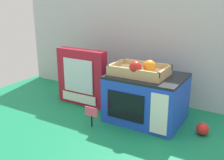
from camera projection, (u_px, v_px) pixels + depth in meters
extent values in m
plane|color=#147A4C|center=(109.00, 113.00, 1.46)|extent=(1.70, 1.70, 0.00)
cube|color=#B7BABF|center=(135.00, 45.00, 1.62)|extent=(1.61, 0.03, 0.64)
cube|color=blue|center=(146.00, 99.00, 1.35)|extent=(0.36, 0.28, 0.22)
cube|color=black|center=(147.00, 76.00, 1.32)|extent=(0.36, 0.28, 0.01)
cube|color=black|center=(125.00, 107.00, 1.26)|extent=(0.19, 0.01, 0.13)
cube|color=white|center=(159.00, 114.00, 1.18)|extent=(0.08, 0.01, 0.19)
cube|color=tan|center=(139.00, 72.00, 1.32)|extent=(0.27, 0.18, 0.02)
cube|color=tan|center=(132.00, 71.00, 1.24)|extent=(0.27, 0.01, 0.02)
cube|color=tan|center=(146.00, 64.00, 1.38)|extent=(0.27, 0.01, 0.02)
cube|color=tan|center=(116.00, 64.00, 1.37)|extent=(0.01, 0.18, 0.02)
cube|color=tan|center=(165.00, 71.00, 1.25)|extent=(0.01, 0.18, 0.02)
sphere|color=red|center=(136.00, 67.00, 1.25)|extent=(0.06, 0.06, 0.06)
sphere|color=orange|center=(149.00, 66.00, 1.26)|extent=(0.06, 0.06, 0.06)
cube|color=#B2192D|center=(82.00, 77.00, 1.54)|extent=(0.31, 0.06, 0.32)
cube|color=silver|center=(78.00, 76.00, 1.51)|extent=(0.20, 0.00, 0.19)
cube|color=white|center=(79.00, 98.00, 1.55)|extent=(0.23, 0.00, 0.05)
cylinder|color=black|center=(92.00, 121.00, 1.30)|extent=(0.01, 0.01, 0.06)
cube|color=#F44C6B|center=(91.00, 112.00, 1.29)|extent=(0.07, 0.00, 0.05)
sphere|color=red|center=(202.00, 129.00, 1.22)|extent=(0.06, 0.06, 0.06)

